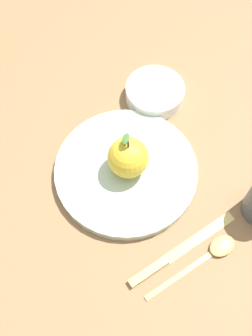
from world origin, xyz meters
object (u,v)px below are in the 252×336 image
object	(u,v)px
apple	(128,158)
dinner_plate	(126,170)
knife	(173,255)
spoon	(212,253)
side_bowl	(155,92)

from	to	relation	value
apple	dinner_plate	bearing A→B (deg)	93.12
dinner_plate	knife	world-z (taller)	dinner_plate
spoon	apple	bearing A→B (deg)	18.72
dinner_plate	side_bowl	distance (m)	0.19
dinner_plate	knife	distance (m)	0.18
dinner_plate	apple	bearing A→B (deg)	-86.88
dinner_plate	knife	xyz separation A→B (m)	(-0.18, -0.01, -0.01)
dinner_plate	apple	distance (m)	0.05
dinner_plate	apple	xyz separation A→B (m)	(0.00, -0.00, 0.05)
dinner_plate	spoon	xyz separation A→B (m)	(-0.20, -0.07, -0.01)
knife	dinner_plate	bearing A→B (deg)	3.49
apple	side_bowl	xyz separation A→B (m)	(0.14, -0.12, -0.04)
dinner_plate	knife	size ratio (longest dim) A/B	1.21
side_bowl	dinner_plate	bearing A→B (deg)	138.11
knife	spoon	xyz separation A→B (m)	(-0.02, -0.06, 0.00)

